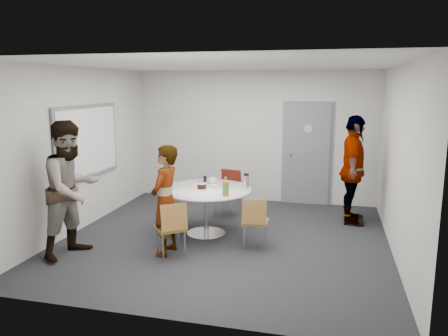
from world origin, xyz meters
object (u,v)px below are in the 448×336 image
(chair_far, at_px, (229,188))
(person_right, at_px, (353,170))
(whiteboard, at_px, (88,142))
(door, at_px, (307,154))
(person_main, at_px, (165,200))
(chair_near_right, at_px, (255,219))
(person_left, at_px, (72,189))
(chair_near_left, at_px, (172,225))
(table, at_px, (207,195))

(chair_far, bearing_deg, person_right, -168.28)
(whiteboard, distance_m, chair_far, 2.64)
(door, height_order, person_main, door)
(whiteboard, distance_m, chair_near_right, 3.18)
(person_main, xyz_separation_m, person_left, (-1.27, -0.34, 0.17))
(person_main, height_order, person_right, person_right)
(person_main, bearing_deg, chair_near_left, 48.51)
(door, xyz_separation_m, person_right, (0.85, -1.15, -0.07))
(door, height_order, chair_far, door)
(door, relative_size, person_left, 1.10)
(chair_near_right, bearing_deg, chair_far, 112.27)
(person_left, bearing_deg, chair_near_left, -65.46)
(whiteboard, relative_size, person_main, 1.20)
(person_left, bearing_deg, person_main, -58.15)
(door, height_order, table, door)
(chair_near_left, height_order, person_main, person_main)
(chair_near_left, distance_m, person_right, 3.39)
(chair_far, height_order, person_main, person_main)
(table, bearing_deg, whiteboard, 178.51)
(person_left, bearing_deg, whiteboard, 37.82)
(door, relative_size, chair_near_left, 2.61)
(person_left, relative_size, person_right, 1.01)
(whiteboard, distance_m, person_right, 4.58)
(chair_near_right, height_order, chair_far, chair_far)
(chair_far, relative_size, person_main, 0.54)
(chair_near_right, relative_size, person_main, 0.49)
(door, distance_m, person_main, 3.73)
(chair_near_left, height_order, person_left, person_left)
(door, xyz_separation_m, chair_far, (-1.35, -1.19, -0.51))
(table, distance_m, person_left, 2.08)
(chair_far, bearing_deg, chair_near_left, 93.32)
(chair_near_right, relative_size, person_left, 0.40)
(chair_near_left, xyz_separation_m, chair_far, (0.29, 2.22, 0.03))
(chair_near_left, bearing_deg, door, 27.12)
(whiteboard, height_order, person_main, whiteboard)
(chair_near_right, bearing_deg, door, 74.87)
(whiteboard, distance_m, table, 2.27)
(table, bearing_deg, chair_near_right, -27.96)
(table, bearing_deg, chair_far, 85.75)
(whiteboard, height_order, chair_far, whiteboard)
(person_left, height_order, person_right, person_left)
(whiteboard, relative_size, person_right, 1.00)
(table, height_order, chair_near_right, table)
(whiteboard, xyz_separation_m, person_right, (4.41, 1.13, -0.50))
(chair_near_left, height_order, chair_near_right, chair_near_left)
(whiteboard, relative_size, person_left, 0.98)
(person_main, height_order, person_left, person_left)
(chair_near_left, xyz_separation_m, person_right, (2.49, 2.26, 0.46))
(chair_near_right, xyz_separation_m, person_right, (1.42, 1.64, 0.48))
(chair_near_right, bearing_deg, person_right, 45.51)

